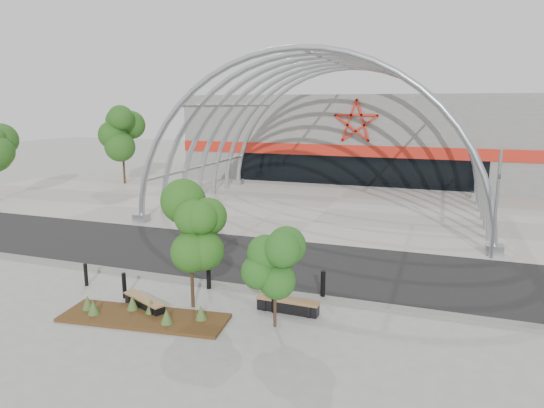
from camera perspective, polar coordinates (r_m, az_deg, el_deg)
The scene contains 18 objects.
ground at distance 19.70m, azimuth -3.95°, elevation -9.67°, with size 140.00×140.00×0.00m, color gray.
road at distance 22.75m, azimuth -0.42°, elevation -6.64°, with size 140.00×7.00×0.02m, color black.
forecourt at distance 33.89m, azimuth 6.52°, elevation -0.55°, with size 60.00×17.00×0.04m, color #9F998F.
kerb at distance 19.46m, azimuth -4.25°, elevation -9.76°, with size 60.00×0.50×0.12m, color slate.
arena_building at distance 50.89m, azimuth 11.27°, elevation 7.90°, with size 34.00×15.24×8.00m.
vault_canopy at distance 33.89m, azimuth 6.52°, elevation -0.56°, with size 20.80×15.80×20.36m.
planting_bed at distance 17.45m, azimuth -15.02°, elevation -12.47°, with size 5.87×2.41×0.60m.
signal_pole at distance 24.54m, azimuth 24.89°, elevation 0.09°, with size 0.40×0.71×5.15m.
street_tree_0 at distance 17.14m, azimuth -9.58°, elevation -2.94°, with size 1.76×1.76×4.02m.
street_tree_1 at distance 15.57m, azimuth 0.36°, elevation -6.96°, with size 1.29×1.29×3.05m.
bench_0 at distance 18.12m, azimuth -14.76°, elevation -11.29°, with size 2.07×1.26×0.43m.
bench_1 at distance 17.36m, azimuth 1.88°, elevation -11.88°, with size 2.26×0.55×0.47m.
bollard_0 at distance 20.98m, azimuth -21.05°, elevation -7.76°, with size 0.15×0.15×0.93m, color black.
bollard_1 at distance 19.25m, azimuth -16.99°, elevation -9.14°, with size 0.16×0.16×0.98m, color black.
bollard_2 at distance 19.44m, azimuth -7.47°, elevation -8.34°, with size 0.17×0.17×1.08m, color black.
bollard_3 at distance 17.22m, azimuth 0.20°, elevation -10.99°, with size 0.17×0.17×1.06m, color black.
bollard_4 at distance 18.39m, azimuth 6.01°, elevation -9.47°, with size 0.18×0.18×1.10m, color black.
bg_tree_0 at distance 45.94m, azimuth -17.26°, elevation 8.02°, with size 3.00×3.00×6.45m.
Camera 1 is at (7.38, -16.80, 7.17)m, focal length 32.00 mm.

